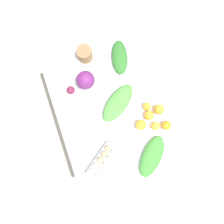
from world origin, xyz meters
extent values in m
plane|color=#B2A899|center=(0.00, 0.00, 0.00)|extent=(8.00, 8.00, 0.00)
cube|color=silver|center=(0.00, 0.00, 0.74)|extent=(1.26, 0.85, 0.03)
cylinder|color=olive|center=(-0.57, -0.36, 0.36)|extent=(0.06, 0.06, 0.72)
cylinder|color=olive|center=(0.57, -0.36, 0.36)|extent=(0.06, 0.06, 0.72)
cylinder|color=olive|center=(-0.57, 0.36, 0.36)|extent=(0.06, 0.06, 0.72)
cylinder|color=olive|center=(0.57, 0.36, 0.36)|extent=(0.06, 0.06, 0.72)
sphere|color=#6B2366|center=(-0.30, -0.11, 0.83)|extent=(0.15, 0.15, 0.15)
cube|color=#A8A8A3|center=(0.34, -0.19, 0.78)|extent=(0.27, 0.31, 0.06)
sphere|color=tan|center=(0.26, -0.13, 0.83)|extent=(0.04, 0.04, 0.04)
sphere|color=tan|center=(0.29, -0.17, 0.83)|extent=(0.04, 0.04, 0.04)
sphere|color=tan|center=(0.32, -0.21, 0.83)|extent=(0.04, 0.04, 0.04)
sphere|color=white|center=(0.35, -0.25, 0.83)|extent=(0.04, 0.04, 0.04)
sphere|color=white|center=(0.38, -0.29, 0.83)|extent=(0.04, 0.04, 0.04)
sphere|color=white|center=(0.30, -0.10, 0.83)|extent=(0.04, 0.04, 0.04)
sphere|color=white|center=(0.33, -0.14, 0.83)|extent=(0.04, 0.04, 0.04)
sphere|color=white|center=(0.36, -0.18, 0.83)|extent=(0.04, 0.04, 0.04)
sphere|color=white|center=(0.39, -0.22, 0.83)|extent=(0.04, 0.04, 0.04)
sphere|color=white|center=(0.42, -0.26, 0.83)|extent=(0.04, 0.04, 0.04)
cylinder|color=olive|center=(-0.53, -0.05, 0.81)|extent=(0.12, 0.12, 0.11)
ellipsoid|color=#4C933D|center=(-0.05, 0.07, 0.79)|extent=(0.33, 0.38, 0.07)
ellipsoid|color=#2D6B28|center=(-0.41, 0.22, 0.79)|extent=(0.33, 0.21, 0.06)
ellipsoid|color=#3D8433|center=(0.42, 0.17, 0.78)|extent=(0.33, 0.33, 0.06)
sphere|color=maroon|center=(-0.28, -0.25, 0.79)|extent=(0.07, 0.07, 0.07)
sphere|color=orange|center=(0.13, 0.26, 0.79)|extent=(0.08, 0.08, 0.08)
sphere|color=orange|center=(0.17, 0.17, 0.80)|extent=(0.08, 0.08, 0.08)
sphere|color=orange|center=(0.24, 0.36, 0.79)|extent=(0.07, 0.07, 0.07)
sphere|color=orange|center=(0.05, 0.27, 0.79)|extent=(0.06, 0.06, 0.06)
sphere|color=#F9A833|center=(0.22, 0.28, 0.79)|extent=(0.07, 0.07, 0.07)
sphere|color=orange|center=(0.11, 0.35, 0.79)|extent=(0.08, 0.08, 0.08)
camera|label=1|loc=(0.35, -0.13, 2.45)|focal=35.00mm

